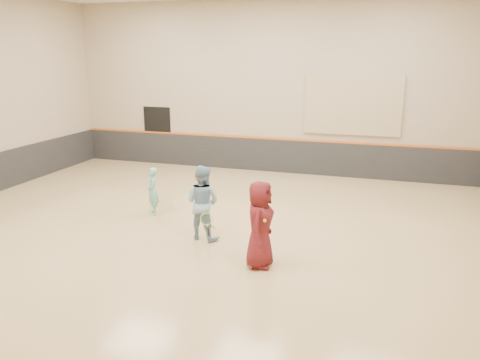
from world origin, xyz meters
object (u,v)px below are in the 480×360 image
(girl, at_px, (153,191))
(instructor, at_px, (202,202))
(young_man, at_px, (260,224))
(spare_racket, at_px, (217,194))

(girl, xyz_separation_m, instructor, (1.89, -1.18, 0.23))
(girl, relative_size, instructor, 0.73)
(instructor, bearing_deg, girl, -21.18)
(girl, height_order, young_man, young_man)
(girl, relative_size, young_man, 0.72)
(girl, distance_m, instructor, 2.24)
(young_man, height_order, spare_racket, young_man)
(girl, xyz_separation_m, young_man, (3.53, -2.21, 0.25))
(instructor, relative_size, young_man, 0.98)
(girl, bearing_deg, spare_racket, 123.16)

